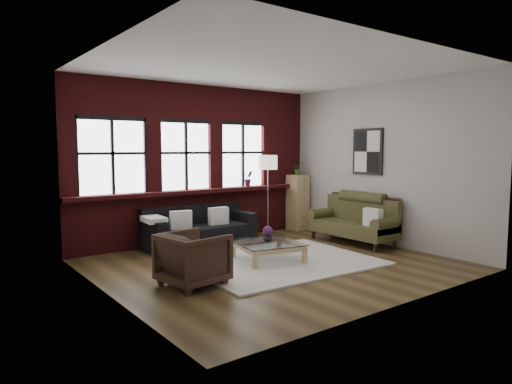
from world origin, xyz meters
TOP-DOWN VIEW (x-y plane):
  - floor at (0.00, 0.00)m, footprint 5.50×5.50m
  - ceiling at (0.00, 0.00)m, footprint 5.50×5.50m
  - wall_back at (0.00, 2.50)m, footprint 5.50×0.00m
  - wall_front at (0.00, -2.50)m, footprint 5.50×0.00m
  - wall_left at (-2.75, 0.00)m, footprint 0.00×5.00m
  - wall_right at (2.75, 0.00)m, footprint 0.00×5.00m
  - brick_backwall at (0.00, 2.44)m, footprint 5.50×0.12m
  - sill_ledge at (0.00, 2.35)m, footprint 5.50×0.30m
  - window_left at (-1.80, 2.45)m, footprint 1.38×0.10m
  - window_mid at (-0.30, 2.45)m, footprint 1.38×0.10m
  - window_right at (1.10, 2.45)m, footprint 1.38×0.10m
  - wall_poster at (2.72, 0.30)m, footprint 0.05×0.74m
  - shag_rug at (0.14, -0.00)m, footprint 3.20×2.58m
  - dark_sofa at (-0.29, 1.90)m, footprint 2.17×0.88m
  - pillow_a at (-0.76, 1.80)m, footprint 0.42×0.22m
  - pillow_b at (0.07, 1.80)m, footprint 0.41×0.17m
  - vintage_settee at (2.30, 0.31)m, footprint 0.84×1.88m
  - pillow_settee at (2.22, -0.27)m, footprint 0.15×0.38m
  - armchair at (-1.65, -0.27)m, footprint 0.94×0.92m
  - coffee_table at (0.03, 0.17)m, footprint 1.21×1.21m
  - vase at (0.03, 0.17)m, footprint 0.18×0.18m
  - flowers at (0.03, 0.17)m, footprint 0.17×0.17m
  - drawer_chest at (2.48, 2.15)m, footprint 0.40×0.40m
  - potted_plant_top at (2.48, 2.15)m, footprint 0.31×0.28m
  - floor_lamp at (1.35, 1.85)m, footprint 0.40×0.40m
  - sill_plant at (1.18, 2.32)m, footprint 0.21×0.17m

SIDE VIEW (x-z plane):
  - floor at x=0.00m, z-range 0.00..0.00m
  - shag_rug at x=0.14m, z-range 0.00..0.03m
  - coffee_table at x=0.03m, z-range -0.01..0.34m
  - armchair at x=-1.65m, z-range 0.00..0.76m
  - dark_sofa at x=-0.29m, z-range 0.00..0.79m
  - vase at x=0.03m, z-range 0.33..0.50m
  - vintage_settee at x=2.30m, z-range 0.00..1.00m
  - flowers at x=0.03m, z-range 0.44..0.61m
  - pillow_a at x=-0.76m, z-range 0.41..0.75m
  - pillow_b at x=0.07m, z-range 0.41..0.75m
  - pillow_settee at x=2.22m, z-range 0.44..0.78m
  - drawer_chest at x=2.48m, z-range 0.00..1.30m
  - floor_lamp at x=1.35m, z-range 0.00..1.92m
  - sill_ledge at x=0.00m, z-range 1.00..1.08m
  - sill_plant at x=1.18m, z-range 1.08..1.43m
  - potted_plant_top at x=2.48m, z-range 1.30..1.60m
  - wall_back at x=0.00m, z-range -1.15..4.35m
  - wall_front at x=0.00m, z-range -1.15..4.35m
  - wall_left at x=-2.75m, z-range -0.90..4.10m
  - wall_right at x=2.75m, z-range -0.90..4.10m
  - brick_backwall at x=0.00m, z-range 0.00..3.20m
  - window_left at x=-1.80m, z-range 1.00..2.50m
  - window_mid at x=-0.30m, z-range 1.00..2.50m
  - window_right at x=1.10m, z-range 1.00..2.50m
  - wall_poster at x=2.72m, z-range 1.38..2.32m
  - ceiling at x=0.00m, z-range 3.20..3.20m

